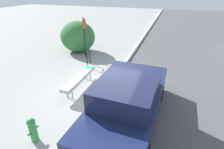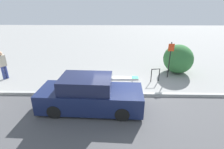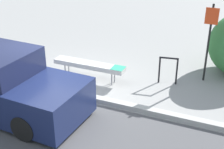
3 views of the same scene
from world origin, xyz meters
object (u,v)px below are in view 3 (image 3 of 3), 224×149
at_px(bike_rack, 168,68).
at_px(sign_post, 209,36).
at_px(fire_hydrant, 9,54).
at_px(bench, 89,65).

distance_m(bike_rack, sign_post, 1.44).
xyz_separation_m(bike_rack, fire_hydrant, (-5.11, -0.83, -0.09)).
height_order(bike_rack, sign_post, sign_post).
bearing_deg(bike_rack, sign_post, 34.04).
relative_size(bench, sign_post, 0.97).
bearing_deg(bike_rack, fire_hydrant, -170.75).
distance_m(bench, bike_rack, 2.32).
bearing_deg(sign_post, bench, -157.69).
relative_size(bench, fire_hydrant, 2.92).
xyz_separation_m(bike_rack, sign_post, (0.95, 0.64, 0.88)).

